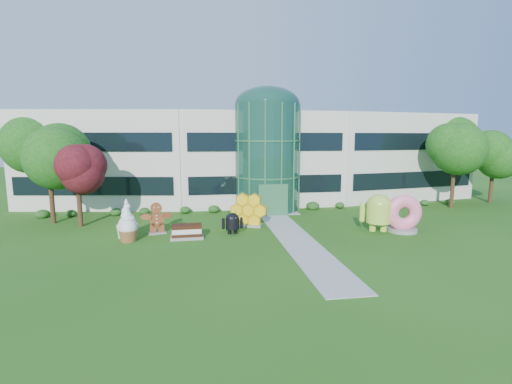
{
  "coord_description": "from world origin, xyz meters",
  "views": [
    {
      "loc": [
        -6.46,
        -22.25,
        6.9
      ],
      "look_at": [
        -2.0,
        6.0,
        2.6
      ],
      "focal_mm": 26.0,
      "sensor_mm": 36.0,
      "label": 1
    }
  ],
  "objects": [
    {
      "name": "walkway",
      "position": [
        0.0,
        2.0,
        0.02
      ],
      "size": [
        2.4,
        20.0,
        0.04
      ],
      "primitive_type": "cube",
      "color": "#9E9E93",
      "rests_on": "ground"
    },
    {
      "name": "android_black",
      "position": [
        -4.1,
        3.45,
        0.89
      ],
      "size": [
        1.61,
        1.11,
        1.79
      ],
      "primitive_type": null,
      "rotation": [
        0.0,
        0.0,
        0.03
      ],
      "color": "black",
      "rests_on": "ground"
    },
    {
      "name": "android_green",
      "position": [
        6.54,
        2.55,
        1.61
      ],
      "size": [
        3.24,
        2.58,
        3.22
      ],
      "primitive_type": null,
      "rotation": [
        0.0,
        0.0,
        -0.27
      ],
      "color": "#B6D745",
      "rests_on": "ground"
    },
    {
      "name": "ice_cream_sandwich",
      "position": [
        -7.29,
        2.68,
        0.49
      ],
      "size": [
        2.23,
        1.16,
        0.98
      ],
      "primitive_type": null,
      "rotation": [
        0.0,
        0.0,
        0.03
      ],
      "color": "black",
      "rests_on": "ground"
    },
    {
      "name": "ground",
      "position": [
        0.0,
        0.0,
        0.0
      ],
      "size": [
        140.0,
        140.0,
        0.0
      ],
      "primitive_type": "plane",
      "color": "#215114",
      "rests_on": "ground"
    },
    {
      "name": "gingerbread",
      "position": [
        -9.45,
        4.45,
        1.13
      ],
      "size": [
        2.6,
        1.51,
        2.26
      ],
      "primitive_type": null,
      "rotation": [
        0.0,
        0.0,
        0.25
      ],
      "color": "brown",
      "rests_on": "ground"
    },
    {
      "name": "cupcake",
      "position": [
        -11.1,
        2.6,
        0.76
      ],
      "size": [
        1.65,
        1.65,
        1.52
      ],
      "primitive_type": null,
      "rotation": [
        0.0,
        0.0,
        0.39
      ],
      "color": "white",
      "rests_on": "ground"
    },
    {
      "name": "tree_red",
      "position": [
        -15.5,
        7.5,
        3.0
      ],
      "size": [
        4.0,
        4.0,
        6.0
      ],
      "primitive_type": null,
      "color": "#3F0C14",
      "rests_on": "ground"
    },
    {
      "name": "froyo",
      "position": [
        -11.34,
        3.68,
        1.34
      ],
      "size": [
        2.0,
        2.0,
        2.68
      ],
      "primitive_type": null,
      "rotation": [
        0.0,
        0.0,
        0.35
      ],
      "color": "white",
      "rests_on": "ground"
    },
    {
      "name": "atrium",
      "position": [
        0.0,
        12.0,
        4.9
      ],
      "size": [
        6.0,
        6.0,
        9.8
      ],
      "primitive_type": "cylinder",
      "color": "#194738",
      "rests_on": "ground"
    },
    {
      "name": "honeycomb",
      "position": [
        -2.65,
        5.52,
        1.17
      ],
      "size": [
        3.16,
        2.03,
        2.34
      ],
      "primitive_type": null,
      "rotation": [
        0.0,
        0.0,
        -0.35
      ],
      "color": "yellow",
      "rests_on": "ground"
    },
    {
      "name": "building",
      "position": [
        0.0,
        18.0,
        4.65
      ],
      "size": [
        46.0,
        15.0,
        9.3
      ],
      "primitive_type": null,
      "color": "beige",
      "rests_on": "ground"
    },
    {
      "name": "trees_backdrop",
      "position": [
        0.0,
        13.0,
        4.2
      ],
      "size": [
        52.0,
        8.0,
        8.4
      ],
      "primitive_type": null,
      "color": "#134B12",
      "rests_on": "ground"
    },
    {
      "name": "donut",
      "position": [
        8.23,
        2.17,
        1.38
      ],
      "size": [
        2.8,
        1.62,
        2.76
      ],
      "primitive_type": null,
      "rotation": [
        0.0,
        0.0,
        -0.13
      ],
      "color": "#FC6089",
      "rests_on": "ground"
    }
  ]
}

